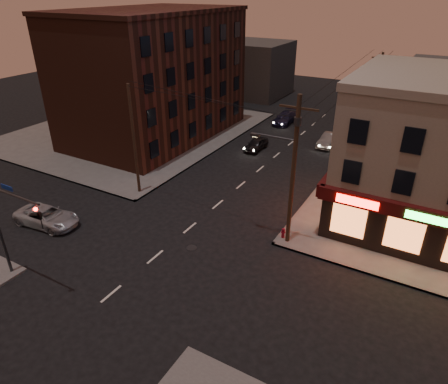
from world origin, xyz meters
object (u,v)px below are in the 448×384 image
Objects in this scene: sedan_near at (256,144)px; sedan_far at (285,118)px; sedan_mid at (329,140)px; fire_hydrant at (283,232)px; suv_cross at (47,217)px.

sedan_near is 10.15m from sedan_far.
sedan_far is (-0.78, 10.12, 0.08)m from sedan_near.
sedan_far reaches higher than sedan_mid.
sedan_far is (-7.15, 5.17, 0.02)m from sedan_mid.
sedan_far is 26.27m from fire_hydrant.
suv_cross is at bearing -156.68° from fire_hydrant.
fire_hydrant is at bearing -78.96° from sedan_mid.
fire_hydrant is (2.54, -19.25, -0.13)m from sedan_mid.
suv_cross is at bearing -106.90° from sedan_near.
sedan_mid reaches higher than fire_hydrant.
sedan_mid reaches higher than sedan_near.
sedan_near is 8.06m from sedan_mid.
sedan_near is (6.78, 21.07, -0.05)m from suv_cross.
fire_hydrant is (15.68, 6.76, -0.13)m from suv_cross.
sedan_mid is at bearing 97.52° from fire_hydrant.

